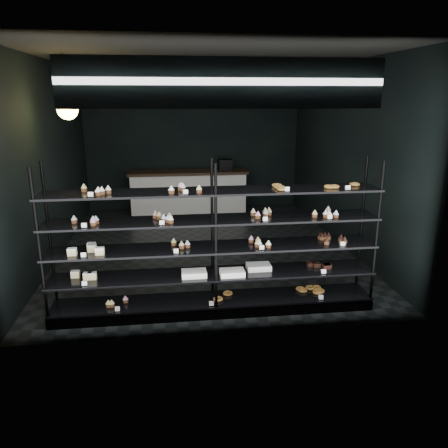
% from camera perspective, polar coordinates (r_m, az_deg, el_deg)
% --- Properties ---
extents(room, '(5.01, 6.01, 3.20)m').
position_cam_1_polar(room, '(7.54, -2.73, 8.53)').
color(room, black).
rests_on(room, ground).
extents(display_shelf, '(4.00, 0.50, 1.91)m').
position_cam_1_polar(display_shelf, '(5.40, -1.58, -5.30)').
color(display_shelf, black).
rests_on(display_shelf, room).
extents(signage, '(3.30, 0.05, 0.50)m').
position_cam_1_polar(signage, '(4.56, 0.13, 17.95)').
color(signage, '#0F0C3E').
rests_on(signage, room).
extents(pendant_lamp, '(0.28, 0.28, 0.87)m').
position_cam_1_polar(pendant_lamp, '(6.57, -19.76, 13.93)').
color(pendant_lamp, black).
rests_on(pendant_lamp, room).
extents(service_counter, '(2.71, 0.65, 1.23)m').
position_cam_1_polar(service_counter, '(10.18, -4.60, 4.27)').
color(service_counter, silver).
rests_on(service_counter, room).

